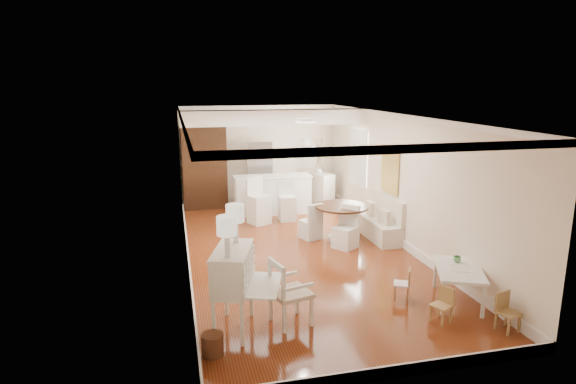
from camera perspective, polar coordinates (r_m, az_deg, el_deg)
name	(u,v)px	position (r m, az deg, el deg)	size (l,w,h in m)	color
room	(296,155)	(9.88, 1.01, 4.38)	(9.00, 9.04, 2.82)	brown
secretary_bureau	(233,290)	(6.90, -6.53, -11.46)	(0.95, 0.97, 1.21)	white
gustavian_armchair	(291,292)	(7.08, 0.34, -11.73)	(0.57, 0.57, 0.98)	white
wicker_basket	(213,345)	(6.57, -8.93, -17.44)	(0.29, 0.29, 0.29)	#57301B
kids_table	(458,285)	(8.27, 19.49, -10.33)	(0.68, 1.14, 0.57)	silver
kids_chair_a	(441,305)	(7.55, 17.72, -12.65)	(0.26, 0.26, 0.54)	tan
kids_chair_b	(402,283)	(8.13, 13.35, -10.49)	(0.25, 0.25, 0.53)	#A26D49
kids_chair_c	(508,312)	(7.63, 24.67, -12.84)	(0.27, 0.27, 0.56)	#A07948
banquette	(378,217)	(10.99, 10.66, -2.92)	(0.52, 1.60, 0.98)	silver
dining_table	(341,223)	(10.72, 6.32, -3.68)	(1.18, 1.18, 0.80)	#462616
slip_chair_near	(345,227)	(10.25, 6.83, -4.15)	(0.43, 0.45, 0.91)	white
slip_chair_far	(311,221)	(10.80, 2.70, -3.41)	(0.39, 0.41, 0.83)	silver
breakfast_counter	(272,195)	(12.83, -1.85, -0.31)	(2.05, 0.65, 1.03)	white
bar_stool_left	(259,201)	(11.91, -3.48, -1.09)	(0.46, 0.46, 1.14)	white
bar_stool_right	(287,201)	(12.16, -0.12, -1.08)	(0.40, 0.40, 1.01)	white
pantry_cabinet	(204,167)	(13.53, -9.88, 2.95)	(1.20, 0.60, 2.30)	#381E11
fridge	(272,173)	(13.79, -1.93, 2.26)	(0.75, 0.65, 1.80)	silver
sideboard	(319,188)	(13.86, 3.65, 0.42)	(0.42, 0.96, 0.91)	beige
pencil_cup	(457,259)	(8.40, 19.41, -7.53)	(0.12, 0.12, 0.10)	#5A9A5D
branch_vase	(319,170)	(13.71, 3.72, 2.59)	(0.16, 0.16, 0.17)	silver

